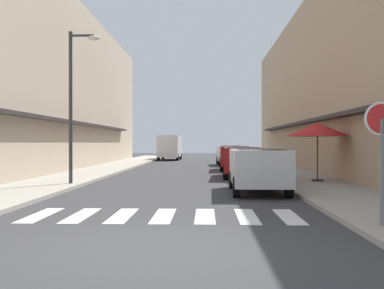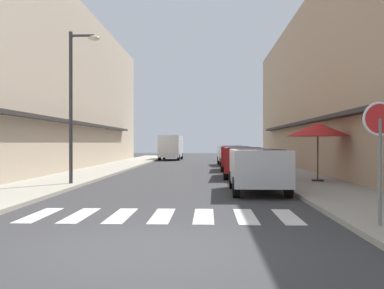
{
  "view_description": "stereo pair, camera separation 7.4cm",
  "coord_description": "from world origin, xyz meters",
  "px_view_note": "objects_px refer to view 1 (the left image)",
  "views": [
    {
      "loc": [
        0.98,
        -7.18,
        1.68
      ],
      "look_at": [
        0.44,
        9.94,
        1.61
      ],
      "focal_mm": 42.65,
      "sensor_mm": 36.0,
      "label": 1
    },
    {
      "loc": [
        1.05,
        -7.18,
        1.68
      ],
      "look_at": [
        0.44,
        9.94,
        1.61
      ],
      "focal_mm": 42.65,
      "sensor_mm": 36.0,
      "label": 2
    }
  ],
  "objects_px": {
    "parked_car_far": "(235,155)",
    "round_street_sign": "(382,131)",
    "street_lamp": "(75,92)",
    "cafe_umbrella": "(317,130)",
    "parked_car_near": "(258,165)",
    "parked_car_mid": "(242,158)",
    "parked_car_distant": "(230,153)",
    "delivery_van": "(170,145)"
  },
  "relations": [
    {
      "from": "parked_car_far",
      "to": "round_street_sign",
      "type": "relative_size",
      "value": 1.77
    },
    {
      "from": "street_lamp",
      "to": "cafe_umbrella",
      "type": "bearing_deg",
      "value": 8.19
    },
    {
      "from": "parked_car_near",
      "to": "parked_car_far",
      "type": "height_order",
      "value": "same"
    },
    {
      "from": "parked_car_mid",
      "to": "parked_car_distant",
      "type": "height_order",
      "value": "same"
    },
    {
      "from": "street_lamp",
      "to": "round_street_sign",
      "type": "bearing_deg",
      "value": -46.0
    },
    {
      "from": "parked_car_near",
      "to": "parked_car_distant",
      "type": "height_order",
      "value": "same"
    },
    {
      "from": "parked_car_mid",
      "to": "parked_car_distant",
      "type": "bearing_deg",
      "value": 90.0
    },
    {
      "from": "parked_car_mid",
      "to": "parked_car_far",
      "type": "xyz_separation_m",
      "value": [
        0.0,
        5.65,
        -0.0
      ]
    },
    {
      "from": "street_lamp",
      "to": "parked_car_near",
      "type": "bearing_deg",
      "value": -16.68
    },
    {
      "from": "parked_car_near",
      "to": "parked_car_far",
      "type": "bearing_deg",
      "value": 90.0
    },
    {
      "from": "parked_car_far",
      "to": "parked_car_mid",
      "type": "bearing_deg",
      "value": -90.0
    },
    {
      "from": "parked_car_far",
      "to": "delivery_van",
      "type": "xyz_separation_m",
      "value": [
        -5.28,
        16.56,
        0.48
      ]
    },
    {
      "from": "round_street_sign",
      "to": "parked_car_distant",
      "type": "bearing_deg",
      "value": 93.57
    },
    {
      "from": "parked_car_near",
      "to": "parked_car_far",
      "type": "distance_m",
      "value": 12.37
    },
    {
      "from": "cafe_umbrella",
      "to": "round_street_sign",
      "type": "bearing_deg",
      "value": -96.97
    },
    {
      "from": "delivery_van",
      "to": "street_lamp",
      "type": "xyz_separation_m",
      "value": [
        -1.48,
        -26.9,
        2.24
      ]
    },
    {
      "from": "parked_car_far",
      "to": "cafe_umbrella",
      "type": "distance_m",
      "value": 9.48
    },
    {
      "from": "parked_car_near",
      "to": "round_street_sign",
      "type": "distance_m",
      "value": 6.85
    },
    {
      "from": "parked_car_near",
      "to": "parked_car_mid",
      "type": "relative_size",
      "value": 0.92
    },
    {
      "from": "parked_car_distant",
      "to": "street_lamp",
      "type": "xyz_separation_m",
      "value": [
        -6.77,
        -16.45,
        2.72
      ]
    },
    {
      "from": "parked_car_distant",
      "to": "cafe_umbrella",
      "type": "xyz_separation_m",
      "value": [
        2.79,
        -15.07,
        1.29
      ]
    },
    {
      "from": "parked_car_far",
      "to": "cafe_umbrella",
      "type": "height_order",
      "value": "cafe_umbrella"
    },
    {
      "from": "parked_car_mid",
      "to": "street_lamp",
      "type": "xyz_separation_m",
      "value": [
        -6.77,
        -4.69,
        2.72
      ]
    },
    {
      "from": "round_street_sign",
      "to": "parked_car_near",
      "type": "bearing_deg",
      "value": 103.35
    },
    {
      "from": "delivery_van",
      "to": "round_street_sign",
      "type": "distance_m",
      "value": 36.19
    },
    {
      "from": "parked_car_mid",
      "to": "delivery_van",
      "type": "distance_m",
      "value": 22.83
    },
    {
      "from": "parked_car_near",
      "to": "delivery_van",
      "type": "xyz_separation_m",
      "value": [
        -5.28,
        28.93,
        0.48
      ]
    },
    {
      "from": "parked_car_mid",
      "to": "round_street_sign",
      "type": "bearing_deg",
      "value": -83.3
    },
    {
      "from": "street_lamp",
      "to": "cafe_umbrella",
      "type": "xyz_separation_m",
      "value": [
        9.56,
        1.38,
        -1.43
      ]
    },
    {
      "from": "delivery_van",
      "to": "parked_car_far",
      "type": "bearing_deg",
      "value": -72.31
    },
    {
      "from": "parked_car_distant",
      "to": "delivery_van",
      "type": "bearing_deg",
      "value": 116.81
    },
    {
      "from": "parked_car_far",
      "to": "parked_car_distant",
      "type": "bearing_deg",
      "value": 90.0
    },
    {
      "from": "parked_car_far",
      "to": "parked_car_distant",
      "type": "xyz_separation_m",
      "value": [
        0.0,
        6.11,
        0.0
      ]
    },
    {
      "from": "parked_car_far",
      "to": "parked_car_near",
      "type": "bearing_deg",
      "value": -90.0
    },
    {
      "from": "parked_car_mid",
      "to": "cafe_umbrella",
      "type": "height_order",
      "value": "cafe_umbrella"
    },
    {
      "from": "street_lamp",
      "to": "parked_car_far",
      "type": "bearing_deg",
      "value": 56.8
    },
    {
      "from": "parked_car_distant",
      "to": "delivery_van",
      "type": "height_order",
      "value": "delivery_van"
    },
    {
      "from": "parked_car_mid",
      "to": "parked_car_near",
      "type": "bearing_deg",
      "value": -90.0
    },
    {
      "from": "parked_car_mid",
      "to": "delivery_van",
      "type": "xyz_separation_m",
      "value": [
        -5.28,
        22.21,
        0.48
      ]
    },
    {
      "from": "parked_car_near",
      "to": "round_street_sign",
      "type": "bearing_deg",
      "value": -76.65
    },
    {
      "from": "parked_car_distant",
      "to": "street_lamp",
      "type": "relative_size",
      "value": 0.73
    },
    {
      "from": "parked_car_mid",
      "to": "cafe_umbrella",
      "type": "distance_m",
      "value": 4.52
    }
  ]
}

